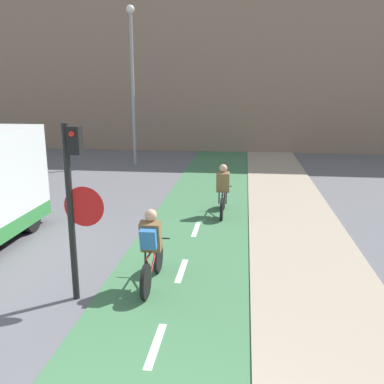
{
  "coord_description": "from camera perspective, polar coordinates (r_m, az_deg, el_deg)",
  "views": [
    {
      "loc": [
        1.15,
        -2.18,
        3.56
      ],
      "look_at": [
        0.0,
        7.18,
        1.2
      ],
      "focal_mm": 40.0,
      "sensor_mm": 36.0,
      "label": 1
    }
  ],
  "objects": [
    {
      "name": "traffic_light_pole",
      "position": [
        7.15,
        -15.42,
        -0.2
      ],
      "size": [
        0.67,
        0.25,
        3.0
      ],
      "color": "black",
      "rests_on": "ground_plane"
    },
    {
      "name": "cyclist_near",
      "position": [
        7.74,
        -5.46,
        -7.68
      ],
      "size": [
        0.46,
        1.71,
        1.45
      ],
      "color": "black",
      "rests_on": "ground_plane"
    },
    {
      "name": "building_row_background",
      "position": [
        25.89,
        4.67,
        17.85
      ],
      "size": [
        60.0,
        5.2,
        10.56
      ],
      "color": "#89705B",
      "rests_on": "ground_plane"
    },
    {
      "name": "cyclist_far",
      "position": [
        11.97,
        4.14,
        -0.0
      ],
      "size": [
        0.46,
        1.7,
        1.45
      ],
      "color": "black",
      "rests_on": "ground_plane"
    },
    {
      "name": "street_lamp_far",
      "position": [
        19.71,
        -7.97,
        15.79
      ],
      "size": [
        0.36,
        0.36,
        6.88
      ],
      "color": "gray",
      "rests_on": "ground_plane"
    }
  ]
}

